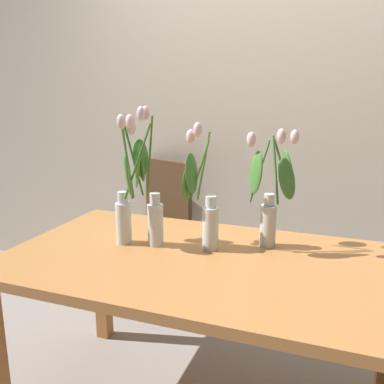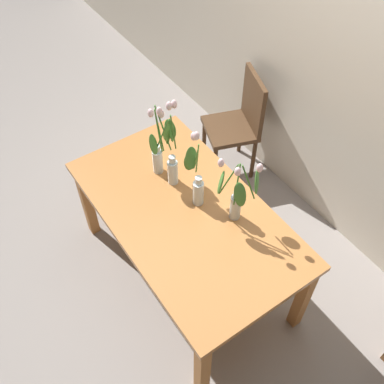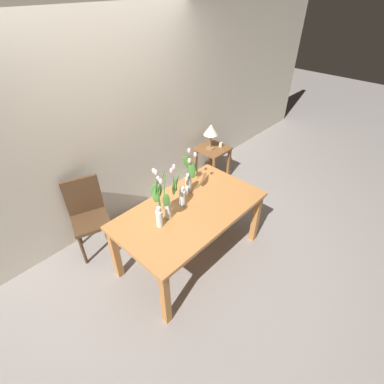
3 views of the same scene
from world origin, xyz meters
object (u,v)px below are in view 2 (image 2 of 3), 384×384
at_px(tulip_vase_0, 196,181).
at_px(tulip_vase_1, 161,147).
at_px(dining_table, 186,219).
at_px(tulip_vase_3, 237,197).
at_px(tulip_vase_2, 169,159).
at_px(dining_chair, 240,120).

height_order(tulip_vase_0, tulip_vase_1, tulip_vase_1).
distance_m(dining_table, tulip_vase_3, 0.43).
height_order(tulip_vase_0, tulip_vase_2, tulip_vase_2).
distance_m(dining_table, tulip_vase_1, 0.48).
xyz_separation_m(dining_table, tulip_vase_3, (0.22, 0.21, 0.30)).
xyz_separation_m(tulip_vase_1, dining_chair, (-0.30, 0.92, -0.43)).
bearing_deg(tulip_vase_2, tulip_vase_3, 16.58).
distance_m(tulip_vase_0, tulip_vase_1, 0.33).
bearing_deg(tulip_vase_2, tulip_vase_0, 9.95).
xyz_separation_m(dining_table, tulip_vase_0, (-0.04, 0.11, 0.27)).
relative_size(dining_table, tulip_vase_1, 2.73).
bearing_deg(tulip_vase_1, tulip_vase_2, -0.08).
bearing_deg(dining_table, tulip_vase_0, 110.17).
bearing_deg(dining_table, dining_chair, 124.14).
relative_size(tulip_vase_0, tulip_vase_1, 0.90).
bearing_deg(tulip_vase_3, tulip_vase_2, -163.42).
relative_size(tulip_vase_2, tulip_vase_3, 1.16).
height_order(dining_table, tulip_vase_2, tulip_vase_2).
bearing_deg(tulip_vase_3, dining_chair, 139.01).
distance_m(tulip_vase_2, tulip_vase_3, 0.52).
bearing_deg(tulip_vase_3, dining_table, -135.80).
height_order(tulip_vase_1, dining_chair, tulip_vase_1).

